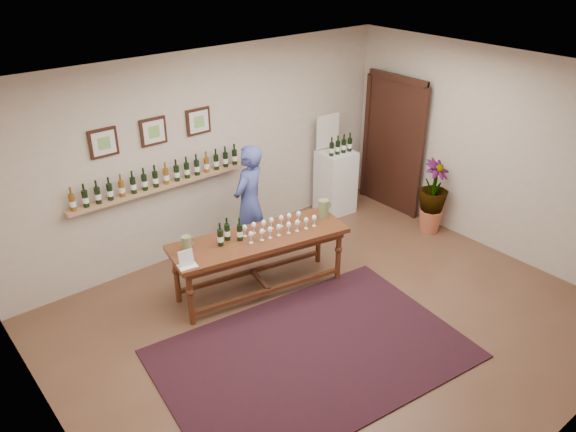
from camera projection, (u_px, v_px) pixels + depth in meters
ground at (331, 323)px, 6.60m from camera, size 6.00×6.00×0.00m
room_shell at (351, 150)px, 8.55m from camera, size 6.00×6.00×6.00m
rug at (313, 354)px, 6.11m from camera, size 3.49×2.54×0.02m
tasting_table at (259, 245)px, 6.90m from camera, size 2.30×1.12×0.78m
table_glasses at (276, 226)px, 6.91m from camera, size 1.19×0.46×0.16m
table_bottles at (228, 230)px, 6.68m from camera, size 0.32×0.21×0.32m
pitcher_left at (187, 244)px, 6.47m from camera, size 0.17×0.17×0.21m
pitcher_right at (324, 209)px, 7.25m from camera, size 0.18×0.18×0.24m
menu_card at (186, 258)px, 6.22m from camera, size 0.23×0.18×0.19m
display_pedestal at (335, 182)px, 9.00m from camera, size 0.55×0.55×1.02m
pedestal_bottles at (341, 145)px, 8.64m from camera, size 0.27×0.09×0.27m
info_sign at (328, 131)px, 8.74m from camera, size 0.43×0.06×0.59m
potted_plant at (433, 197)px, 8.33m from camera, size 0.58×0.58×0.99m
person at (249, 203)px, 7.60m from camera, size 0.71×0.60×1.64m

